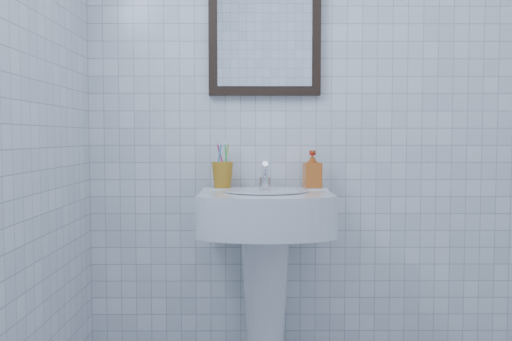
{
  "coord_description": "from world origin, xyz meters",
  "views": [
    {
      "loc": [
        -0.35,
        -1.39,
        1.05
      ],
      "look_at": [
        -0.34,
        0.86,
        0.92
      ],
      "focal_mm": 40.0,
      "sensor_mm": 36.0,
      "label": 1
    }
  ],
  "objects": [
    {
      "name": "toothbrush_cup",
      "position": [
        -0.49,
        1.11,
        0.89
      ],
      "size": [
        0.11,
        0.11,
        0.11
      ],
      "primitive_type": null,
      "rotation": [
        0.0,
        0.0,
        0.2
      ],
      "color": "#BD7D1C",
      "rests_on": "washbasin"
    },
    {
      "name": "faucet",
      "position": [
        -0.3,
        1.08,
        0.88
      ],
      "size": [
        0.05,
        0.11,
        0.12
      ],
      "color": "silver",
      "rests_on": "washbasin"
    },
    {
      "name": "soap_dispenser",
      "position": [
        -0.1,
        1.1,
        0.91
      ],
      "size": [
        0.08,
        0.08,
        0.16
      ],
      "primitive_type": "imported",
      "rotation": [
        0.0,
        0.0,
        0.13
      ],
      "color": "#C74513",
      "rests_on": "washbasin"
    },
    {
      "name": "washbasin",
      "position": [
        -0.3,
        0.99,
        0.56
      ],
      "size": [
        0.54,
        0.4,
        0.84
      ],
      "color": "white",
      "rests_on": "ground"
    },
    {
      "name": "wall_mirror",
      "position": [
        -0.3,
        1.18,
        1.55
      ],
      "size": [
        0.5,
        0.04,
        0.62
      ],
      "color": "black",
      "rests_on": "wall_back"
    },
    {
      "name": "wall_back",
      "position": [
        0.0,
        1.2,
        1.25
      ],
      "size": [
        2.2,
        0.02,
        2.5
      ],
      "primitive_type": "cube",
      "color": "white",
      "rests_on": "ground"
    }
  ]
}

